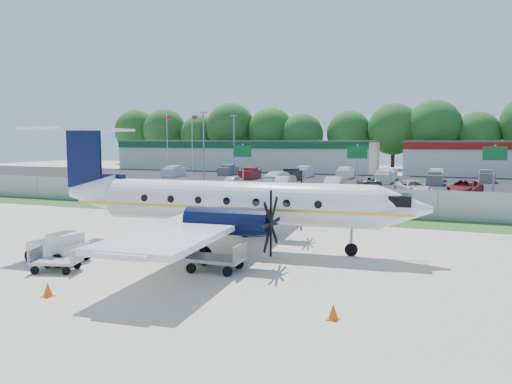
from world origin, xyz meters
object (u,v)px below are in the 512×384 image
(pushback_tug, at_px, (60,248))
(baggage_cart_near, at_px, (56,261))
(aircraft, at_px, (229,202))
(baggage_cart_far, at_px, (215,258))

(pushback_tug, height_order, baggage_cart_near, pushback_tug)
(aircraft, distance_m, baggage_cart_far, 4.77)
(baggage_cart_near, bearing_deg, pushback_tug, 127.94)
(baggage_cart_near, xyz_separation_m, baggage_cart_far, (6.07, 2.44, 0.10))
(pushback_tug, bearing_deg, baggage_cart_near, -52.06)
(pushback_tug, distance_m, baggage_cart_far, 7.23)
(baggage_cart_far, bearing_deg, baggage_cart_near, -158.06)
(pushback_tug, relative_size, baggage_cart_far, 1.11)
(baggage_cart_near, bearing_deg, aircraft, 54.55)
(pushback_tug, bearing_deg, baggage_cart_far, 8.32)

